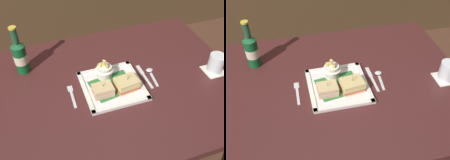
{
  "view_description": "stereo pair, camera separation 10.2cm",
  "coord_description": "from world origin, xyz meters",
  "views": [
    {
      "loc": [
        -0.3,
        -0.87,
        1.6
      ],
      "look_at": [
        -0.0,
        -0.01,
        0.76
      ],
      "focal_mm": 42.98,
      "sensor_mm": 36.0,
      "label": 1
    },
    {
      "loc": [
        -0.2,
        -0.9,
        1.6
      ],
      "look_at": [
        -0.0,
        -0.01,
        0.76
      ],
      "focal_mm": 42.98,
      "sensor_mm": 36.0,
      "label": 2
    }
  ],
  "objects": [
    {
      "name": "dining_table",
      "position": [
        0.0,
        0.0,
        0.61
      ],
      "size": [
        1.24,
        0.92,
        0.72
      ],
      "color": "#451E1E",
      "rests_on": "ground_plane"
    },
    {
      "name": "square_plate",
      "position": [
        -0.0,
        -0.01,
        0.73
      ],
      "size": [
        0.28,
        0.28,
        0.02
      ],
      "color": "white",
      "rests_on": "dining_table"
    },
    {
      "name": "sandwich_half_left",
      "position": [
        -0.06,
        -0.05,
        0.75
      ],
      "size": [
        0.09,
        0.07,
        0.07
      ],
      "color": "#E3B07F",
      "rests_on": "square_plate"
    },
    {
      "name": "sandwich_half_right",
      "position": [
        0.06,
        -0.05,
        0.76
      ],
      "size": [
        0.11,
        0.09,
        0.08
      ],
      "color": "#E2B27B",
      "rests_on": "square_plate"
    },
    {
      "name": "fries_cup",
      "position": [
        -0.02,
        0.06,
        0.78
      ],
      "size": [
        0.09,
        0.09,
        0.11
      ],
      "color": "silver",
      "rests_on": "square_plate"
    },
    {
      "name": "beer_bottle",
      "position": [
        -0.38,
        0.25,
        0.81
      ],
      "size": [
        0.07,
        0.07,
        0.25
      ],
      "color": "#0F5126",
      "rests_on": "dining_table"
    },
    {
      "name": "drink_coaster",
      "position": [
        0.52,
        -0.07,
        0.72
      ],
      "size": [
        0.1,
        0.1,
        0.0
      ],
      "primitive_type": "cube",
      "color": "silver",
      "rests_on": "dining_table"
    },
    {
      "name": "water_glass",
      "position": [
        0.52,
        -0.07,
        0.77
      ],
      "size": [
        0.08,
        0.08,
        0.09
      ],
      "color": "silver",
      "rests_on": "dining_table"
    },
    {
      "name": "fork",
      "position": [
        -0.19,
        -0.0,
        0.72
      ],
      "size": [
        0.02,
        0.14,
        0.0
      ],
      "color": "silver",
      "rests_on": "dining_table"
    },
    {
      "name": "knife",
      "position": [
        0.17,
        0.01,
        0.72
      ],
      "size": [
        0.02,
        0.18,
        0.0
      ],
      "color": "silver",
      "rests_on": "dining_table"
    },
    {
      "name": "spoon",
      "position": [
        0.21,
        0.02,
        0.73
      ],
      "size": [
        0.04,
        0.13,
        0.01
      ],
      "color": "silver",
      "rests_on": "dining_table"
    }
  ]
}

